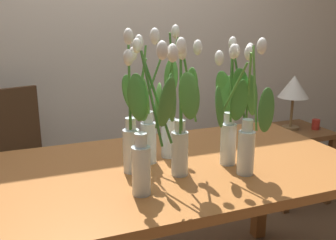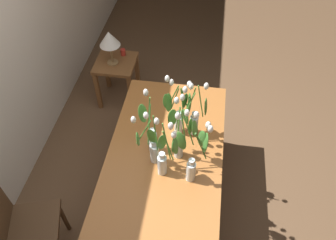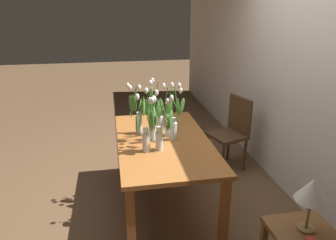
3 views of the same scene
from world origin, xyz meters
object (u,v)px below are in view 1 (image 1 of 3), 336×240
Objects in this scene: dining_chair at (15,156)px; pillar_candle at (316,124)px; tulip_vase_1 at (144,124)px; dining_table at (175,184)px; table_lamp at (294,88)px; tulip_vase_2 at (244,126)px; tulip_vase_5 at (132,130)px; tulip_vase_4 at (166,117)px; tulip_vase_0 at (232,114)px; tulip_vase_3 at (181,120)px; tulip_vase_6 at (150,145)px; side_table at (294,144)px.

dining_chair is 12.40× the size of pillar_candle.
tulip_vase_1 reaches higher than pillar_candle.
table_lamp is (1.25, 0.78, 0.21)m from dining_table.
tulip_vase_2 is 0.94× the size of tulip_vase_5.
dining_chair is (-0.66, 0.89, -0.40)m from tulip_vase_4.
pillar_candle is at bearing 26.29° from dining_table.
tulip_vase_2 is 1.53m from pillar_candle.
tulip_vase_5 reaches higher than pillar_candle.
tulip_vase_0 is 0.43m from tulip_vase_5.
tulip_vase_5 reaches higher than tulip_vase_0.
tulip_vase_3 is (0.08, -0.20, 0.06)m from tulip_vase_1.
tulip_vase_4 is 1.47× the size of table_lamp.
tulip_vase_1 is (-0.34, 0.15, -0.05)m from tulip_vase_0.
pillar_candle is (1.20, 0.89, -0.35)m from tulip_vase_2.
tulip_vase_3 reaches higher than pillar_candle.
dining_chair is (-0.89, 1.06, -0.44)m from tulip_vase_0.
dining_table is at bearing -56.38° from dining_chair.
tulip_vase_3 is at bearing -144.84° from table_lamp.
tulip_vase_6 is 1.78m from table_lamp.
tulip_vase_0 is at bearing 84.04° from tulip_vase_2.
pillar_candle is at bearing 36.52° from tulip_vase_2.
table_lamp is 0.32m from pillar_candle.
tulip_vase_1 is at bearing -157.80° from pillar_candle.
tulip_vase_2 is 1.42m from table_lamp.
pillar_candle is at bearing 22.65° from tulip_vase_4.
tulip_vase_4 reaches higher than tulip_vase_1.
pillar_candle is at bearing 30.28° from tulip_vase_6.
table_lamp is at bearing 144.90° from side_table.
tulip_vase_3 is 0.99× the size of tulip_vase_4.
tulip_vase_4 is at bearing 83.33° from tulip_vase_3.
side_table is 0.21m from pillar_candle.
tulip_vase_5 is at bearing 151.84° from tulip_vase_3.
tulip_vase_5 is 1.81m from pillar_candle.
tulip_vase_1 reaches higher than dining_chair.
tulip_vase_4 is 1.58m from pillar_candle.
dining_table is 2.90× the size of tulip_vase_6.
tulip_vase_5 is at bearing -155.56° from pillar_candle.
tulip_vase_3 reaches higher than tulip_vase_1.
tulip_vase_4 reaches higher than tulip_vase_0.
tulip_vase_2 is (-0.01, -0.12, -0.02)m from tulip_vase_0.
dining_table is 1.20m from dining_chair.
dining_table is 2.75× the size of tulip_vase_5.
tulip_vase_0 is 0.46m from tulip_vase_6.
tulip_vase_3 reaches higher than table_lamp.
tulip_vase_1 is 0.98× the size of tulip_vase_2.
dining_chair is at bearing 126.67° from tulip_vase_2.
tulip_vase_2 is 0.44m from tulip_vase_5.
tulip_vase_3 is 0.20m from tulip_vase_5.
tulip_vase_0 reaches higher than pillar_candle.
tulip_vase_2 is at bearing -38.48° from tulip_vase_1.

